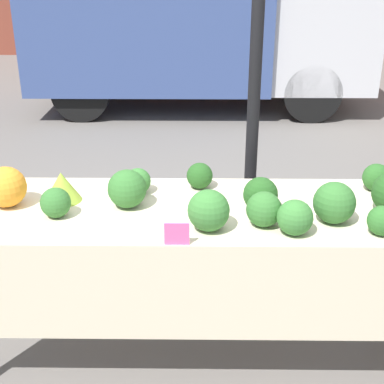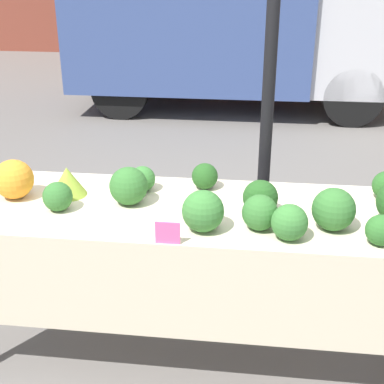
# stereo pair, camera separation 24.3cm
# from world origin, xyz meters

# --- Properties ---
(ground_plane) EXTENTS (40.00, 40.00, 0.00)m
(ground_plane) POSITION_xyz_m (0.00, 0.00, 0.00)
(ground_plane) COLOR slate
(tent_pole) EXTENTS (0.07, 0.07, 2.22)m
(tent_pole) POSITION_xyz_m (0.33, 0.69, 1.11)
(tent_pole) COLOR black
(tent_pole) RESTS_ON ground_plane
(parked_truck) EXTENTS (4.24, 1.94, 2.25)m
(parked_truck) POSITION_xyz_m (-0.11, 4.97, 1.20)
(parked_truck) COLOR #384C84
(parked_truck) RESTS_ON ground_plane
(market_table) EXTENTS (2.12, 0.72, 0.79)m
(market_table) POSITION_xyz_m (0.00, -0.06, 0.69)
(market_table) COLOR beige
(market_table) RESTS_ON ground_plane
(orange_cauliflower) EXTENTS (0.19, 0.19, 0.19)m
(orange_cauliflower) POSITION_xyz_m (-0.86, 0.01, 0.89)
(orange_cauliflower) COLOR orange
(orange_cauliflower) RESTS_ON market_table
(romanesco_head) EXTENTS (0.18, 0.18, 0.14)m
(romanesco_head) POSITION_xyz_m (-0.61, 0.08, 0.86)
(romanesco_head) COLOR #93B238
(romanesco_head) RESTS_ON market_table
(broccoli_head_0) EXTENTS (0.13, 0.13, 0.13)m
(broccoli_head_0) POSITION_xyz_m (-0.27, 0.17, 0.85)
(broccoli_head_0) COLOR #387533
(broccoli_head_0) RESTS_ON market_table
(broccoli_head_1) EXTENTS (0.16, 0.16, 0.16)m
(broccoli_head_1) POSITION_xyz_m (0.31, -0.02, 0.87)
(broccoli_head_1) COLOR #23511E
(broccoli_head_1) RESTS_ON market_table
(broccoli_head_2) EXTENTS (0.13, 0.13, 0.13)m
(broccoli_head_2) POSITION_xyz_m (0.79, -0.25, 0.85)
(broccoli_head_2) COLOR #2D6628
(broccoli_head_2) RESTS_ON market_table
(broccoli_head_3) EXTENTS (0.15, 0.15, 0.15)m
(broccoli_head_3) POSITION_xyz_m (0.31, -0.17, 0.87)
(broccoli_head_3) COLOR #336B2D
(broccoli_head_3) RESTS_ON market_table
(broccoli_head_4) EXTENTS (0.15, 0.15, 0.15)m
(broccoli_head_4) POSITION_xyz_m (0.43, -0.25, 0.87)
(broccoli_head_4) COLOR #387533
(broccoli_head_4) RESTS_ON market_table
(broccoli_head_5) EXTENTS (0.13, 0.13, 0.13)m
(broccoli_head_5) POSITION_xyz_m (0.04, 0.24, 0.86)
(broccoli_head_5) COLOR #23511E
(broccoli_head_5) RESTS_ON market_table
(broccoli_head_6) EXTENTS (0.18, 0.18, 0.18)m
(broccoli_head_6) POSITION_xyz_m (0.62, -0.13, 0.88)
(broccoli_head_6) COLOR #336B2D
(broccoli_head_6) RESTS_ON market_table
(broccoli_head_7) EXTENTS (0.18, 0.18, 0.18)m
(broccoli_head_7) POSITION_xyz_m (0.07, -0.21, 0.88)
(broccoli_head_7) COLOR #387533
(broccoli_head_7) RESTS_ON market_table
(broccoli_head_9) EXTENTS (0.14, 0.14, 0.14)m
(broccoli_head_9) POSITION_xyz_m (-0.60, -0.10, 0.86)
(broccoli_head_9) COLOR #336B2D
(broccoli_head_9) RESTS_ON market_table
(broccoli_head_10) EXTENTS (0.14, 0.14, 0.14)m
(broccoli_head_10) POSITION_xyz_m (0.91, 0.22, 0.86)
(broccoli_head_10) COLOR #285B23
(broccoli_head_10) RESTS_ON market_table
(broccoli_head_11) EXTENTS (0.18, 0.18, 0.18)m
(broccoli_head_11) POSITION_xyz_m (-0.30, 0.01, 0.88)
(broccoli_head_11) COLOR #336B2D
(broccoli_head_11) RESTS_ON market_table
(price_sign) EXTENTS (0.10, 0.01, 0.10)m
(price_sign) POSITION_xyz_m (-0.06, -0.35, 0.84)
(price_sign) COLOR #F45B9E
(price_sign) RESTS_ON market_table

